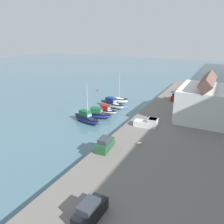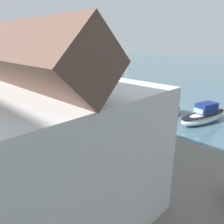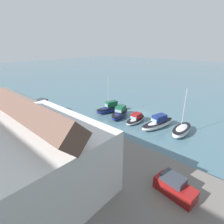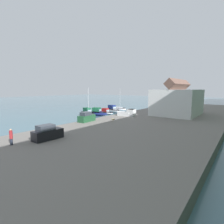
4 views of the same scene
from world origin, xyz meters
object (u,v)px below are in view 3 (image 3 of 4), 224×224
at_px(moored_boat_4, 110,108).
at_px(pickup_truck_0, 60,123).
at_px(person_on_quay, 0,94).
at_px(dog_on_quay, 32,115).
at_px(parked_car_1, 44,104).
at_px(parked_car_2, 175,187).
at_px(moored_boat_0, 181,130).
at_px(moored_boat_2, 136,119).
at_px(moored_boat_1, 158,123).
at_px(moored_boat_3, 120,113).

bearing_deg(moored_boat_4, pickup_truck_0, 107.18).
xyz_separation_m(person_on_quay, dog_on_quay, (-21.35, 0.41, -0.64)).
bearing_deg(person_on_quay, parked_car_1, -166.47).
xyz_separation_m(parked_car_2, person_on_quay, (52.60, 0.05, 0.18)).
relative_size(moored_boat_0, person_on_quay, 4.27).
relative_size(moored_boat_0, pickup_truck_0, 1.88).
distance_m(moored_boat_2, parked_car_2, 21.36).
xyz_separation_m(moored_boat_2, pickup_truck_0, (7.59, 13.98, 1.67)).
bearing_deg(moored_boat_2, pickup_truck_0, 60.89).
xyz_separation_m(moored_boat_1, moored_boat_3, (9.36, 0.83, -0.03)).
bearing_deg(pickup_truck_0, parked_car_2, 172.87).
xyz_separation_m(parked_car_1, person_on_quay, (17.61, 4.24, 0.18)).
height_order(moored_boat_4, pickup_truck_0, moored_boat_4).
relative_size(moored_boat_2, parked_car_1, 1.39).
xyz_separation_m(moored_boat_4, pickup_truck_0, (-0.59, 14.69, 1.31)).
relative_size(moored_boat_0, moored_boat_4, 0.99).
bearing_deg(person_on_quay, dog_on_quay, 178.89).
bearing_deg(parked_car_2, moored_boat_4, -116.46).
bearing_deg(moored_boat_0, person_on_quay, 17.58).
bearing_deg(moored_boat_4, moored_boat_1, -164.93).
height_order(moored_boat_0, person_on_quay, moored_boat_0).
bearing_deg(person_on_quay, pickup_truck_0, -178.00).
xyz_separation_m(moored_boat_4, dog_on_quay, (7.93, 16.14, 0.95)).
bearing_deg(person_on_quay, moored_boat_3, -155.65).
bearing_deg(moored_boat_0, pickup_truck_0, 39.85).
bearing_deg(moored_boat_0, moored_boat_2, 5.38).
distance_m(moored_boat_0, moored_boat_1, 4.78).
distance_m(moored_boat_1, dog_on_quay, 26.57).
distance_m(parked_car_2, person_on_quay, 52.60).
bearing_deg(moored_boat_1, moored_boat_2, 23.08).
bearing_deg(dog_on_quay, moored_boat_2, -159.41).
height_order(moored_boat_1, pickup_truck_0, pickup_truck_0).
bearing_deg(pickup_truck_0, moored_boat_2, -123.14).
height_order(moored_boat_3, parked_car_2, parked_car_2).
bearing_deg(moored_boat_2, moored_boat_1, -171.85).
xyz_separation_m(moored_boat_3, pickup_truck_0, (3.15, 13.90, 1.40)).
bearing_deg(moored_boat_4, moored_boat_3, -176.96).
relative_size(moored_boat_2, moored_boat_3, 0.80).
distance_m(pickup_truck_0, dog_on_quay, 8.66).
relative_size(moored_boat_3, moored_boat_4, 0.82).
bearing_deg(moored_boat_3, person_on_quay, 9.56).
relative_size(moored_boat_0, moored_boat_2, 1.51).
xyz_separation_m(moored_boat_1, parked_car_1, (24.78, 11.54, 1.47)).
bearing_deg(pickup_truck_0, moored_boat_1, -134.97).
height_order(moored_boat_4, parked_car_2, moored_boat_4).
xyz_separation_m(pickup_truck_0, person_on_quay, (29.87, 1.04, 0.28)).
bearing_deg(moored_boat_1, moored_boat_4, 14.53).
bearing_deg(moored_boat_2, dog_on_quay, 43.16).
distance_m(parked_car_1, dog_on_quay, 5.99).
relative_size(moored_boat_4, dog_on_quay, 10.59).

